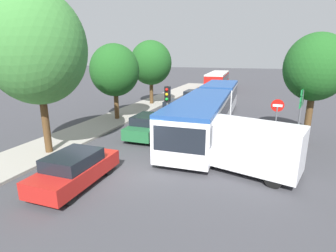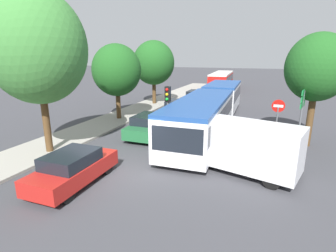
% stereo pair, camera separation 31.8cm
% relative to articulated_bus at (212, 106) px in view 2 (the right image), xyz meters
% --- Properties ---
extents(ground_plane, '(200.00, 200.00, 0.00)m').
position_rel_articulated_bus_xyz_m(ground_plane, '(-1.66, -9.24, -1.53)').
color(ground_plane, '#3D3D42').
extents(kerb_strip_left, '(3.20, 42.20, 0.14)m').
position_rel_articulated_bus_xyz_m(kerb_strip_left, '(-7.81, 6.86, -1.46)').
color(kerb_strip_left, '#9E998E').
rests_on(kerb_strip_left, ground).
extents(articulated_bus, '(3.26, 17.88, 2.64)m').
position_rel_articulated_bus_xyz_m(articulated_bus, '(0.00, 0.00, 0.00)').
color(articulated_bus, silver).
rests_on(articulated_bus, ground).
extents(city_bus_rear, '(3.20, 11.73, 2.50)m').
position_rel_articulated_bus_xyz_m(city_bus_rear, '(-3.30, 22.96, -0.08)').
color(city_bus_rear, red).
rests_on(city_bus_rear, ground).
extents(queued_car_red, '(1.75, 4.06, 1.40)m').
position_rel_articulated_bus_xyz_m(queued_car_red, '(-3.37, -11.19, -0.81)').
color(queued_car_red, '#B21E19').
rests_on(queued_car_red, ground).
extents(queued_car_green, '(1.81, 4.21, 1.46)m').
position_rel_articulated_bus_xyz_m(queued_car_green, '(-3.25, -4.10, -0.79)').
color(queued_car_green, '#236638').
rests_on(queued_car_green, ground).
extents(queued_car_navy, '(1.76, 4.08, 1.41)m').
position_rel_articulated_bus_xyz_m(queued_car_navy, '(-3.42, 2.03, -0.81)').
color(queued_car_navy, navy).
rests_on(queued_car_navy, ground).
extents(queued_car_black, '(1.81, 4.21, 1.46)m').
position_rel_articulated_bus_xyz_m(queued_car_black, '(-3.52, 8.49, -0.79)').
color(queued_car_black, black).
rests_on(queued_car_black, ground).
extents(white_van, '(5.34, 3.19, 2.31)m').
position_rel_articulated_bus_xyz_m(white_van, '(3.10, -7.48, -0.28)').
color(white_van, silver).
rests_on(white_van, ground).
extents(traffic_light, '(0.33, 0.36, 3.40)m').
position_rel_articulated_bus_xyz_m(traffic_light, '(-1.74, -4.66, 0.97)').
color(traffic_light, '#56595E').
rests_on(traffic_light, ground).
extents(no_entry_sign, '(0.70, 0.08, 2.82)m').
position_rel_articulated_bus_xyz_m(no_entry_sign, '(4.39, -3.58, 0.35)').
color(no_entry_sign, '#56595E').
rests_on(no_entry_sign, ground).
extents(direction_sign_post, '(0.37, 1.38, 3.60)m').
position_rel_articulated_bus_xyz_m(direction_sign_post, '(5.57, -3.54, 1.04)').
color(direction_sign_post, '#56595E').
rests_on(direction_sign_post, ground).
extents(tree_left_near, '(4.84, 4.84, 8.34)m').
position_rel_articulated_bus_xyz_m(tree_left_near, '(-7.03, -8.82, 4.00)').
color(tree_left_near, '#51381E').
rests_on(tree_left_near, ground).
extents(tree_left_mid, '(3.85, 3.85, 6.06)m').
position_rel_articulated_bus_xyz_m(tree_left_mid, '(-7.48, -0.85, 2.38)').
color(tree_left_mid, '#51381E').
rests_on(tree_left_mid, ground).
extents(tree_left_far, '(4.29, 4.29, 6.65)m').
position_rel_articulated_bus_xyz_m(tree_left_far, '(-7.72, 6.57, 2.74)').
color(tree_left_far, '#51381E').
rests_on(tree_left_far, ground).
extents(tree_right_near, '(3.40, 3.40, 6.40)m').
position_rel_articulated_bus_xyz_m(tree_right_near, '(6.11, -2.32, 2.89)').
color(tree_right_near, '#51381E').
rests_on(tree_right_near, ground).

